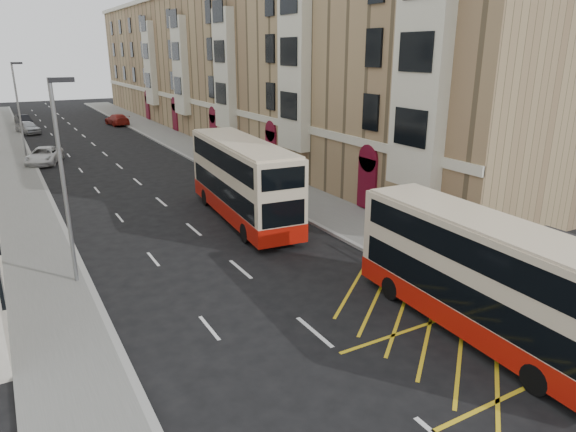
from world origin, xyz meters
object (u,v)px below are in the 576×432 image
street_lamp_far (19,104)px  car_red (117,120)px  double_decker_front (480,277)px  double_decker_rear (242,180)px  pedestrian_near (521,279)px  pedestrian_mid (518,258)px  white_van (44,156)px  car_silver (28,127)px  car_dark (23,120)px  pedestrian_far (439,241)px  street_lamp_near (63,172)px

street_lamp_far → car_red: bearing=55.9°
street_lamp_far → double_decker_front: 42.19m
double_decker_rear → car_red: size_ratio=2.31×
double_decker_front → pedestrian_near: double_decker_front is taller
double_decker_front → pedestrian_mid: size_ratio=6.22×
street_lamp_far → white_van: (1.15, -3.83, -3.96)m
double_decker_front → car_silver: size_ratio=2.34×
white_van → car_silver: bearing=108.6°
street_lamp_far → car_dark: street_lamp_far is taller
car_dark → pedestrian_far: bearing=-86.6°
car_silver → car_dark: bearing=74.6°
double_decker_rear → double_decker_front: bearing=-78.6°
street_lamp_near → car_dark: 53.01m
pedestrian_far → car_silver: pedestrian_far is taller
street_lamp_near → pedestrian_far: 15.87m
pedestrian_mid → white_van: (-14.71, 34.76, -0.28)m
pedestrian_far → white_van: (-13.25, 31.79, -0.32)m
double_decker_front → pedestrian_far: (3.32, 5.01, -1.02)m
double_decker_front → white_van: (-9.93, 36.80, -1.35)m
car_dark → car_red: car_red is taller
car_dark → pedestrian_near: bearing=-87.7°
double_decker_front → car_dark: bearing=101.4°
double_decker_rear → car_silver: 41.37m
white_van → car_dark: bearing=108.6°
pedestrian_far → car_dark: bearing=-72.3°
double_decker_rear → white_van: size_ratio=2.31×
street_lamp_near → white_van: size_ratio=1.64×
pedestrian_mid → car_red: bearing=95.1°
street_lamp_near → white_van: 26.50m
street_lamp_far → car_red: (11.55, 17.09, -3.93)m
pedestrian_near → pedestrian_mid: pedestrian_near is taller
pedestrian_far → street_lamp_near: bearing=-16.3°
street_lamp_near → car_red: size_ratio=1.64×
pedestrian_near → pedestrian_far: (0.23, 4.37, 0.03)m
pedestrian_near → double_decker_rear: bearing=-105.6°
pedestrian_mid → white_van: pedestrian_mid is taller
double_decker_front → pedestrian_mid: 5.30m
car_dark → car_red: (10.40, -5.76, 0.06)m
car_dark → car_red: 11.89m
double_decker_front → pedestrian_near: (3.09, 0.64, -1.05)m
white_van → car_silver: (0.00, 18.62, 0.05)m
street_lamp_near → pedestrian_near: (14.17, -9.98, -3.66)m
street_lamp_far → car_silver: 15.34m
street_lamp_far → pedestrian_far: size_ratio=4.68×
car_silver → car_red: 10.65m
street_lamp_near → car_dark: bearing=88.8°
street_lamp_far → street_lamp_near: bearing=-90.0°
double_decker_front → double_decker_rear: 15.00m
street_lamp_near → double_decker_rear: size_ratio=0.71×
street_lamp_near → double_decker_front: (11.08, -10.62, -2.61)m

